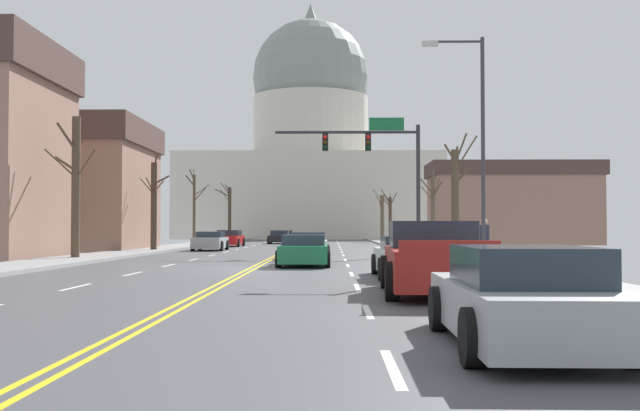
{
  "coord_description": "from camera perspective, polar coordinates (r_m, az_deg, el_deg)",
  "views": [
    {
      "loc": [
        2.85,
        -26.7,
        1.48
      ],
      "look_at": [
        2.07,
        24.36,
        3.02
      ],
      "focal_mm": 41.19,
      "sensor_mm": 36.0,
      "label": 1
    }
  ],
  "objects": [
    {
      "name": "bare_tree_04",
      "position": [
        33.53,
        10.48,
        0.56
      ],
      "size": [
        1.29,
        1.93,
        5.73
      ],
      "color": "#4C3D2D",
      "rests_on": "ground"
    },
    {
      "name": "sedan_oncoming_00",
      "position": [
        47.96,
        -8.51,
        -2.77
      ],
      "size": [
        2.04,
        4.33,
        1.22
      ],
      "color": "#9EA3A8",
      "rests_on": "ground"
    },
    {
      "name": "sedan_oncoming_01",
      "position": [
        58.25,
        -7.08,
        -2.58
      ],
      "size": [
        2.19,
        4.59,
        1.28
      ],
      "color": "#B71414",
      "rests_on": "ground"
    },
    {
      "name": "flank_building_01",
      "position": [
        50.87,
        -20.0,
        1.5
      ],
      "size": [
        12.23,
        10.12,
        8.38
      ],
      "color": "#8C6656",
      "rests_on": "ground"
    },
    {
      "name": "bare_tree_07",
      "position": [
        46.0,
        -12.78,
        0.13
      ],
      "size": [
        1.81,
        1.89,
        5.89
      ],
      "color": "#423328",
      "rests_on": "ground"
    },
    {
      "name": "bare_tree_02",
      "position": [
        77.61,
        4.85,
        -0.85
      ],
      "size": [
        1.2,
        2.27,
        5.39
      ],
      "color": "brown",
      "rests_on": "ground"
    },
    {
      "name": "bare_tree_00",
      "position": [
        44.67,
        8.77,
        -0.18
      ],
      "size": [
        1.4,
        2.39,
        4.94
      ],
      "color": "brown",
      "rests_on": "ground"
    },
    {
      "name": "bare_tree_05",
      "position": [
        78.77,
        -7.06,
        -0.5
      ],
      "size": [
        1.74,
        2.14,
        6.1
      ],
      "color": "#423328",
      "rests_on": "ground"
    },
    {
      "name": "street_lamp_right",
      "position": [
        26.5,
        11.96,
        5.71
      ],
      "size": [
        2.19,
        0.24,
        8.07
      ],
      "color": "#333338",
      "rests_on": "ground"
    },
    {
      "name": "pickup_truck_near_03",
      "position": [
        16.7,
        8.92,
        -4.27
      ],
      "size": [
        2.5,
        5.37,
        1.63
      ],
      "color": "maroon",
      "rests_on": "ground"
    },
    {
      "name": "sedan_near_00",
      "position": [
        35.56,
        -0.92,
        -3.14
      ],
      "size": [
        2.09,
        4.4,
        1.25
      ],
      "color": "silver",
      "rests_on": "ground"
    },
    {
      "name": "signal_gantry",
      "position": [
        40.19,
        4.6,
        3.82
      ],
      "size": [
        7.91,
        0.41,
        7.35
      ],
      "color": "#28282D",
      "rests_on": "ground"
    },
    {
      "name": "bare_tree_01",
      "position": [
        63.51,
        -9.75,
        0.01
      ],
      "size": [
        1.92,
        2.0,
        6.44
      ],
      "color": "#4C3D2D",
      "rests_on": "ground"
    },
    {
      "name": "sedan_near_04",
      "position": [
        9.51,
        15.49,
        -7.04
      ],
      "size": [
        2.0,
        4.49,
        1.25
      ],
      "color": "#9EA3A8",
      "rests_on": "ground"
    },
    {
      "name": "pedestrian_00",
      "position": [
        28.89,
        11.48,
        -2.64
      ],
      "size": [
        0.35,
        0.34,
        1.56
      ],
      "color": "black",
      "rests_on": "ground"
    },
    {
      "name": "sedan_near_01",
      "position": [
        28.36,
        -1.25,
        -3.55
      ],
      "size": [
        2.04,
        4.45,
        1.2
      ],
      "color": "#1E7247",
      "rests_on": "ground"
    },
    {
      "name": "capitol_building",
      "position": [
        101.51,
        -0.74,
        4.04
      ],
      "size": [
        34.18,
        21.94,
        32.65
      ],
      "color": "beige",
      "rests_on": "ground"
    },
    {
      "name": "ground",
      "position": [
        26.89,
        -5.24,
        -4.83
      ],
      "size": [
        20.0,
        180.0,
        0.2
      ],
      "color": "#49494E"
    },
    {
      "name": "bare_tree_03",
      "position": [
        35.04,
        -18.48,
        1.54
      ],
      "size": [
        2.26,
        1.77,
        6.38
      ],
      "color": "#4C3D2D",
      "rests_on": "ground"
    },
    {
      "name": "flank_building_02",
      "position": [
        65.71,
        14.72,
        0.18
      ],
      "size": [
        14.51,
        6.38,
        7.1
      ],
      "color": "#8C6656",
      "rests_on": "ground"
    },
    {
      "name": "pedestrian_01",
      "position": [
        26.87,
        12.68,
        -2.6
      ],
      "size": [
        0.35,
        0.34,
        1.65
      ],
      "color": "#33333D",
      "rests_on": "ground"
    },
    {
      "name": "sedan_near_02",
      "position": [
        22.05,
        6.81,
        -4.05
      ],
      "size": [
        1.98,
        4.53,
        1.23
      ],
      "color": "silver",
      "rests_on": "ground"
    },
    {
      "name": "bare_tree_06",
      "position": [
        72.71,
        5.46,
        -0.85
      ],
      "size": [
        1.72,
        2.37,
        5.13
      ],
      "color": "#423328",
      "rests_on": "ground"
    },
    {
      "name": "sedan_oncoming_03",
      "position": [
        77.41,
        -2.75,
        -2.41
      ],
      "size": [
        2.04,
        4.51,
        1.18
      ],
      "color": "#6B6056",
      "rests_on": "ground"
    },
    {
      "name": "sedan_oncoming_02",
      "position": [
        67.45,
        -3.16,
        -2.49
      ],
      "size": [
        2.06,
        4.38,
        1.21
      ],
      "color": "black",
      "rests_on": "ground"
    }
  ]
}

